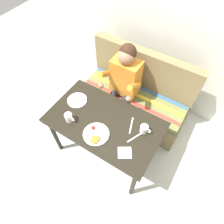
{
  "coord_description": "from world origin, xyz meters",
  "views": [
    {
      "loc": [
        0.66,
        -0.91,
        2.46
      ],
      "look_at": [
        0.0,
        0.15,
        0.72
      ],
      "focal_mm": 31.62,
      "sensor_mm": 36.0,
      "label": 1
    }
  ],
  "objects_px": {
    "plate_eggs": "(77,100)",
    "napkin": "(125,153)",
    "person": "(123,82)",
    "fork": "(134,138)",
    "plate_breakfast": "(96,134)",
    "coffee_mug": "(144,129)",
    "coffee_mug_second": "(69,117)",
    "knife": "(131,125)",
    "couch": "(135,98)",
    "table": "(105,125)"
  },
  "relations": [
    {
      "from": "fork",
      "to": "knife",
      "type": "height_order",
      "value": "same"
    },
    {
      "from": "plate_eggs",
      "to": "napkin",
      "type": "xyz_separation_m",
      "value": [
        0.77,
        -0.26,
        -0.01
      ]
    },
    {
      "from": "plate_breakfast",
      "to": "coffee_mug",
      "type": "bearing_deg",
      "value": 37.32
    },
    {
      "from": "couch",
      "to": "table",
      "type": "bearing_deg",
      "value": -90.0
    },
    {
      "from": "coffee_mug",
      "to": "fork",
      "type": "bearing_deg",
      "value": -110.86
    },
    {
      "from": "plate_breakfast",
      "to": "knife",
      "type": "bearing_deg",
      "value": 49.23
    },
    {
      "from": "plate_breakfast",
      "to": "plate_eggs",
      "type": "relative_size",
      "value": 1.2
    },
    {
      "from": "person",
      "to": "fork",
      "type": "bearing_deg",
      "value": -51.06
    },
    {
      "from": "napkin",
      "to": "plate_eggs",
      "type": "bearing_deg",
      "value": 161.08
    },
    {
      "from": "person",
      "to": "fork",
      "type": "height_order",
      "value": "person"
    },
    {
      "from": "plate_breakfast",
      "to": "napkin",
      "type": "relative_size",
      "value": 2.06
    },
    {
      "from": "coffee_mug",
      "to": "knife",
      "type": "relative_size",
      "value": 0.59
    },
    {
      "from": "couch",
      "to": "plate_breakfast",
      "type": "height_order",
      "value": "couch"
    },
    {
      "from": "coffee_mug",
      "to": "fork",
      "type": "height_order",
      "value": "coffee_mug"
    },
    {
      "from": "person",
      "to": "coffee_mug_second",
      "type": "height_order",
      "value": "person"
    },
    {
      "from": "plate_eggs",
      "to": "fork",
      "type": "relative_size",
      "value": 1.3
    },
    {
      "from": "napkin",
      "to": "knife",
      "type": "height_order",
      "value": "napkin"
    },
    {
      "from": "table",
      "to": "person",
      "type": "bearing_deg",
      "value": 101.92
    },
    {
      "from": "coffee_mug_second",
      "to": "napkin",
      "type": "height_order",
      "value": "coffee_mug_second"
    },
    {
      "from": "coffee_mug_second",
      "to": "plate_breakfast",
      "type": "bearing_deg",
      "value": 0.11
    },
    {
      "from": "table",
      "to": "couch",
      "type": "xyz_separation_m",
      "value": [
        0.0,
        0.76,
        -0.32
      ]
    },
    {
      "from": "coffee_mug",
      "to": "napkin",
      "type": "bearing_deg",
      "value": -98.46
    },
    {
      "from": "plate_eggs",
      "to": "knife",
      "type": "xyz_separation_m",
      "value": [
        0.68,
        0.03,
        -0.01
      ]
    },
    {
      "from": "plate_eggs",
      "to": "fork",
      "type": "distance_m",
      "value": 0.77
    },
    {
      "from": "plate_eggs",
      "to": "coffee_mug_second",
      "type": "height_order",
      "value": "coffee_mug_second"
    },
    {
      "from": "couch",
      "to": "plate_breakfast",
      "type": "relative_size",
      "value": 5.46
    },
    {
      "from": "table",
      "to": "knife",
      "type": "distance_m",
      "value": 0.3
    },
    {
      "from": "person",
      "to": "knife",
      "type": "height_order",
      "value": "person"
    },
    {
      "from": "table",
      "to": "person",
      "type": "xyz_separation_m",
      "value": [
        -0.12,
        0.59,
        0.09
      ]
    },
    {
      "from": "couch",
      "to": "coffee_mug_second",
      "type": "height_order",
      "value": "couch"
    },
    {
      "from": "person",
      "to": "coffee_mug",
      "type": "relative_size",
      "value": 10.27
    },
    {
      "from": "plate_breakfast",
      "to": "napkin",
      "type": "height_order",
      "value": "plate_breakfast"
    },
    {
      "from": "table",
      "to": "plate_eggs",
      "type": "bearing_deg",
      "value": 170.48
    },
    {
      "from": "plate_eggs",
      "to": "napkin",
      "type": "distance_m",
      "value": 0.81
    },
    {
      "from": "coffee_mug",
      "to": "plate_breakfast",
      "type": "bearing_deg",
      "value": -142.68
    },
    {
      "from": "couch",
      "to": "coffee_mug_second",
      "type": "relative_size",
      "value": 12.2
    },
    {
      "from": "plate_eggs",
      "to": "coffee_mug",
      "type": "height_order",
      "value": "coffee_mug"
    },
    {
      "from": "plate_breakfast",
      "to": "plate_eggs",
      "type": "xyz_separation_m",
      "value": [
        -0.43,
        0.25,
        -0.0
      ]
    },
    {
      "from": "person",
      "to": "napkin",
      "type": "relative_size",
      "value": 9.46
    },
    {
      "from": "person",
      "to": "plate_eggs",
      "type": "relative_size",
      "value": 5.5
    },
    {
      "from": "knife",
      "to": "coffee_mug",
      "type": "bearing_deg",
      "value": -14.97
    },
    {
      "from": "couch",
      "to": "fork",
      "type": "distance_m",
      "value": 0.94
    },
    {
      "from": "plate_eggs",
      "to": "coffee_mug",
      "type": "bearing_deg",
      "value": 2.99
    },
    {
      "from": "knife",
      "to": "couch",
      "type": "bearing_deg",
      "value": 93.15
    },
    {
      "from": "coffee_mug",
      "to": "knife",
      "type": "distance_m",
      "value": 0.15
    },
    {
      "from": "napkin",
      "to": "plate_breakfast",
      "type": "bearing_deg",
      "value": 177.65
    },
    {
      "from": "person",
      "to": "coffee_mug_second",
      "type": "xyz_separation_m",
      "value": [
        -0.19,
        -0.77,
        0.04
      ]
    },
    {
      "from": "person",
      "to": "napkin",
      "type": "xyz_separation_m",
      "value": [
        0.48,
        -0.78,
        -0.01
      ]
    },
    {
      "from": "knife",
      "to": "table",
      "type": "bearing_deg",
      "value": -177.2
    },
    {
      "from": "table",
      "to": "plate_eggs",
      "type": "height_order",
      "value": "plate_eggs"
    }
  ]
}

